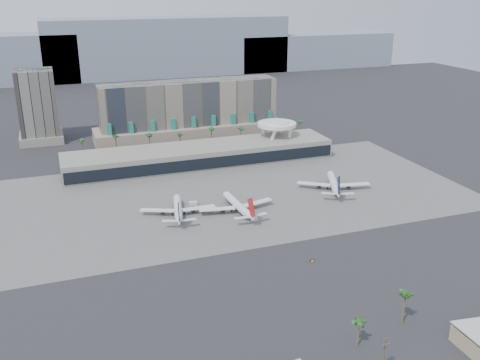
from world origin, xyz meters
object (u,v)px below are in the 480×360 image
object	(u,v)px
utility_pole	(385,352)
service_vehicle_b	(254,219)
airliner_right	(334,184)
airliner_left	(178,209)
service_vehicle_a	(193,203)
airliner_centre	(238,205)
taxiway_sign	(312,261)

from	to	relation	value
utility_pole	service_vehicle_b	bearing A→B (deg)	88.50
airliner_right	service_vehicle_b	size ratio (longest dim) A/B	12.66
airliner_left	service_vehicle_b	size ratio (longest dim) A/B	12.25
airliner_left	service_vehicle_a	distance (m)	14.10
airliner_left	airliner_centre	size ratio (longest dim) A/B	0.94
service_vehicle_a	taxiway_sign	size ratio (longest dim) A/B	1.99
airliner_centre	airliner_right	distance (m)	61.77
airliner_left	airliner_centre	bearing A→B (deg)	-0.58
utility_pole	taxiway_sign	distance (m)	68.38
airliner_left	airliner_right	bearing A→B (deg)	14.45
airliner_right	taxiway_sign	bearing A→B (deg)	-102.87
service_vehicle_b	taxiway_sign	xyz separation A→B (m)	(7.90, -46.08, -0.34)
service_vehicle_b	airliner_left	bearing A→B (deg)	130.14
airliner_centre	taxiway_sign	size ratio (longest dim) A/B	19.66
service_vehicle_a	service_vehicle_b	distance (m)	36.88
airliner_left	airliner_right	xyz separation A→B (m)	(90.02, 4.69, 0.28)
utility_pole	service_vehicle_a	distance (m)	143.70
utility_pole	service_vehicle_a	size ratio (longest dim) A/B	2.89
utility_pole	airliner_centre	world-z (taller)	airliner_centre
airliner_left	airliner_right	distance (m)	90.14
service_vehicle_a	service_vehicle_b	xyz separation A→B (m)	(22.89, -28.92, -0.20)
airliner_right	airliner_centre	bearing A→B (deg)	-147.82
service_vehicle_b	taxiway_sign	size ratio (longest dim) A/B	1.51
airliner_left	service_vehicle_b	bearing A→B (deg)	-19.07
airliner_centre	service_vehicle_b	bearing A→B (deg)	-76.58
airliner_right	service_vehicle_a	xyz separation A→B (m)	(-79.76, 4.68, -2.66)
airliner_right	taxiway_sign	distance (m)	85.75
airliner_left	service_vehicle_a	xyz separation A→B (m)	(10.26, 9.37, -2.38)
utility_pole	service_vehicle_b	world-z (taller)	utility_pole
airliner_centre	service_vehicle_b	xyz separation A→B (m)	(3.92, -13.31, -2.75)
utility_pole	service_vehicle_a	world-z (taller)	utility_pole
utility_pole	airliner_centre	bearing A→B (deg)	90.43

